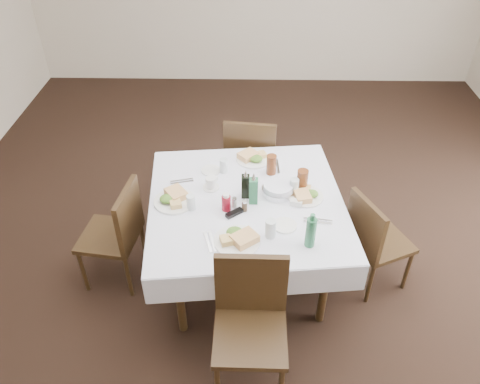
{
  "coord_description": "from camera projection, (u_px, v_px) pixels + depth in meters",
  "views": [
    {
      "loc": [
        -0.1,
        -2.83,
        2.88
      ],
      "look_at": [
        -0.16,
        -0.17,
        0.8
      ],
      "focal_mm": 35.0,
      "sensor_mm": 36.0,
      "label": 1
    }
  ],
  "objects": [
    {
      "name": "meal_east",
      "position": [
        306.0,
        195.0,
        3.38
      ],
      "size": [
        0.26,
        0.26,
        0.06
      ],
      "color": "white",
      "rests_on": "dining_table"
    },
    {
      "name": "ground_plane",
      "position": [
        259.0,
        253.0,
        4.0
      ],
      "size": [
        7.0,
        7.0,
        0.0
      ],
      "primitive_type": "plane",
      "color": "black"
    },
    {
      "name": "chair_west",
      "position": [
        119.0,
        230.0,
        3.49
      ],
      "size": [
        0.47,
        0.47,
        0.88
      ],
      "color": "black",
      "rests_on": "ground"
    },
    {
      "name": "cutlery_w",
      "position": [
        182.0,
        181.0,
        3.54
      ],
      "size": [
        0.18,
        0.09,
        0.01
      ],
      "color": "silver",
      "rests_on": "dining_table"
    },
    {
      "name": "iced_tea_b",
      "position": [
        302.0,
        180.0,
        3.41
      ],
      "size": [
        0.08,
        0.08,
        0.17
      ],
      "color": "brown",
      "rests_on": "dining_table"
    },
    {
      "name": "pepper_shaker",
      "position": [
        244.0,
        206.0,
        3.25
      ],
      "size": [
        0.04,
        0.04,
        0.09
      ],
      "color": "#3B2B1C",
      "rests_on": "dining_table"
    },
    {
      "name": "ketchup_bottle",
      "position": [
        226.0,
        202.0,
        3.24
      ],
      "size": [
        0.06,
        0.06,
        0.14
      ],
      "color": "maroon",
      "rests_on": "dining_table"
    },
    {
      "name": "meal_south",
      "position": [
        238.0,
        239.0,
        3.01
      ],
      "size": [
        0.3,
        0.3,
        0.07
      ],
      "color": "white",
      "rests_on": "dining_table"
    },
    {
      "name": "meal_west",
      "position": [
        174.0,
        199.0,
        3.34
      ],
      "size": [
        0.3,
        0.3,
        0.06
      ],
      "color": "white",
      "rests_on": "dining_table"
    },
    {
      "name": "iced_tea_a",
      "position": [
        271.0,
        165.0,
        3.58
      ],
      "size": [
        0.08,
        0.08,
        0.16
      ],
      "color": "brown",
      "rests_on": "dining_table"
    },
    {
      "name": "water_e",
      "position": [
        294.0,
        186.0,
        3.39
      ],
      "size": [
        0.07,
        0.07,
        0.12
      ],
      "color": "silver",
      "rests_on": "dining_table"
    },
    {
      "name": "cutlery_s",
      "position": [
        210.0,
        242.0,
        3.02
      ],
      "size": [
        0.1,
        0.2,
        0.01
      ],
      "color": "silver",
      "rests_on": "dining_table"
    },
    {
      "name": "water_n",
      "position": [
        224.0,
        166.0,
        3.61
      ],
      "size": [
        0.06,
        0.06,
        0.11
      ],
      "color": "silver",
      "rests_on": "dining_table"
    },
    {
      "name": "chair_north",
      "position": [
        251.0,
        157.0,
        4.2
      ],
      "size": [
        0.5,
        0.5,
        0.94
      ],
      "color": "black",
      "rests_on": "ground"
    },
    {
      "name": "meal_north",
      "position": [
        253.0,
        157.0,
        3.76
      ],
      "size": [
        0.28,
        0.28,
        0.06
      ],
      "color": "white",
      "rests_on": "dining_table"
    },
    {
      "name": "side_plate_a",
      "position": [
        211.0,
        170.0,
        3.65
      ],
      "size": [
        0.15,
        0.15,
        0.01
      ],
      "color": "white",
      "rests_on": "dining_table"
    },
    {
      "name": "green_bottle",
      "position": [
        311.0,
        232.0,
        2.94
      ],
      "size": [
        0.07,
        0.07,
        0.25
      ],
      "color": "#287047",
      "rests_on": "dining_table"
    },
    {
      "name": "room_shell",
      "position": [
        266.0,
        62.0,
        2.95
      ],
      "size": [
        6.04,
        7.04,
        2.8
      ],
      "color": "beige",
      "rests_on": "ground"
    },
    {
      "name": "sunglasses",
      "position": [
        234.0,
        213.0,
        3.23
      ],
      "size": [
        0.13,
        0.11,
        0.03
      ],
      "color": "black",
      "rests_on": "dining_table"
    },
    {
      "name": "cutlery_n",
      "position": [
        276.0,
        166.0,
        3.69
      ],
      "size": [
        0.06,
        0.2,
        0.01
      ],
      "color": "silver",
      "rests_on": "dining_table"
    },
    {
      "name": "chair_east",
      "position": [
        373.0,
        238.0,
        3.46
      ],
      "size": [
        0.53,
        0.53,
        0.85
      ],
      "color": "black",
      "rests_on": "ground"
    },
    {
      "name": "sugar_caddy",
      "position": [
        296.0,
        203.0,
        3.31
      ],
      "size": [
        0.1,
        0.07,
        0.04
      ],
      "color": "white",
      "rests_on": "dining_table"
    },
    {
      "name": "oil_cruet_dark",
      "position": [
        245.0,
        185.0,
        3.34
      ],
      "size": [
        0.06,
        0.06,
        0.23
      ],
      "color": "black",
      "rests_on": "dining_table"
    },
    {
      "name": "water_s",
      "position": [
        271.0,
        229.0,
        3.03
      ],
      "size": [
        0.07,
        0.07,
        0.13
      ],
      "color": "silver",
      "rests_on": "dining_table"
    },
    {
      "name": "salt_shaker",
      "position": [
        234.0,
        203.0,
        3.28
      ],
      "size": [
        0.04,
        0.04,
        0.08
      ],
      "color": "white",
      "rests_on": "dining_table"
    },
    {
      "name": "dining_table",
      "position": [
        246.0,
        208.0,
        3.41
      ],
      "size": [
        1.53,
        1.53,
        0.76
      ],
      "color": "black",
      "rests_on": "ground"
    },
    {
      "name": "side_plate_b",
      "position": [
        285.0,
        225.0,
        3.14
      ],
      "size": [
        0.16,
        0.16,
        0.01
      ],
      "color": "white",
      "rests_on": "dining_table"
    },
    {
      "name": "chair_south",
      "position": [
        251.0,
        316.0,
        2.85
      ],
      "size": [
        0.45,
        0.45,
        0.93
      ],
      "color": "black",
      "rests_on": "ground"
    },
    {
      "name": "bread_basket",
      "position": [
        278.0,
        189.0,
        3.41
      ],
      "size": [
        0.24,
        0.24,
        0.08
      ],
      "color": "silver",
      "rests_on": "dining_table"
    },
    {
      "name": "oil_cruet_green",
      "position": [
        253.0,
        190.0,
        3.28
      ],
      "size": [
        0.06,
        0.06,
        0.25
      ],
      "color": "#287047",
      "rests_on": "dining_table"
    },
    {
      "name": "cutlery_e",
      "position": [
        318.0,
        221.0,
        3.18
      ],
      "size": [
        0.2,
        0.07,
        0.01
      ],
      "color": "silver",
      "rests_on": "dining_table"
    },
    {
      "name": "water_w",
      "position": [
        191.0,
        202.0,
        3.25
      ],
      "size": [
        0.06,
        0.06,
        0.11
      ],
      "color": "silver",
      "rests_on": "dining_table"
    },
    {
      "name": "coffee_mug",
      "position": [
        211.0,
        183.0,
        3.46
      ],
      "size": [
        0.12,
        0.12,
        0.09
      ],
      "color": "white",
      "rests_on": "dining_table"
    }
  ]
}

